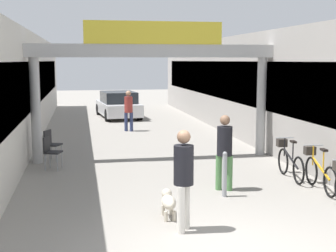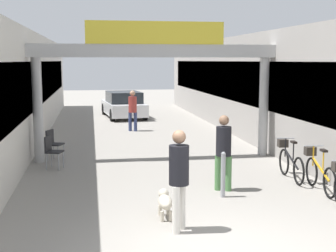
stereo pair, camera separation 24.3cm
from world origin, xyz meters
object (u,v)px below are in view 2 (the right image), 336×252
(pedestrian_with_dog, at_px, (179,174))
(bollard_post_metal, at_px, (223,174))
(bicycle_orange_second, at_px, (319,171))
(cafe_chair_black_farther, at_px, (53,142))
(pedestrian_carrying_crate, at_px, (133,108))
(bicycle_black_third, at_px, (290,161))
(cafe_chair_black_nearer, at_px, (52,149))
(pedestrian_companion, at_px, (224,148))
(dog_on_leash, at_px, (165,201))
(parked_car_white, at_px, (124,105))

(pedestrian_with_dog, xyz_separation_m, bollard_post_metal, (1.30, 1.82, -0.51))
(bicycle_orange_second, distance_m, cafe_chair_black_farther, 7.48)
(pedestrian_carrying_crate, bearing_deg, bicycle_black_third, -69.83)
(cafe_chair_black_nearer, xyz_separation_m, cafe_chair_black_farther, (-0.06, 1.17, 0.00))
(bicycle_orange_second, xyz_separation_m, cafe_chair_black_farther, (-6.12, 4.30, 0.10))
(bicycle_black_third, bearing_deg, bollard_post_metal, -148.50)
(pedestrian_with_dog, distance_m, bollard_post_metal, 2.29)
(pedestrian_companion, relative_size, dog_on_leash, 2.55)
(bicycle_orange_second, bearing_deg, cafe_chair_black_nearer, 152.76)
(bicycle_black_third, height_order, parked_car_white, parked_car_white)
(pedestrian_companion, xyz_separation_m, pedestrian_carrying_crate, (-1.21, 9.25, -0.02))
(pedestrian_with_dog, bearing_deg, bollard_post_metal, 54.41)
(pedestrian_carrying_crate, relative_size, cafe_chair_black_farther, 1.88)
(pedestrian_with_dog, distance_m, pedestrian_companion, 2.73)
(pedestrian_with_dog, distance_m, bicycle_orange_second, 4.11)
(dog_on_leash, distance_m, bicycle_black_third, 4.20)
(pedestrian_with_dog, distance_m, pedestrian_carrying_crate, 11.56)
(parked_car_white, bearing_deg, dog_on_leash, -91.16)
(bollard_post_metal, relative_size, cafe_chair_black_nearer, 1.11)
(dog_on_leash, height_order, bicycle_black_third, bicycle_black_third)
(pedestrian_carrying_crate, distance_m, bicycle_black_third, 9.05)
(pedestrian_carrying_crate, bearing_deg, bicycle_orange_second, -70.92)
(pedestrian_with_dog, distance_m, cafe_chair_black_farther, 6.79)
(dog_on_leash, xyz_separation_m, cafe_chair_black_farther, (-2.44, 5.54, 0.24))
(pedestrian_with_dog, relative_size, cafe_chair_black_farther, 1.97)
(parked_car_white, bearing_deg, pedestrian_companion, -84.89)
(pedestrian_with_dog, distance_m, parked_car_white, 16.33)
(bicycle_black_third, distance_m, bollard_post_metal, 2.41)
(pedestrian_companion, relative_size, pedestrian_carrying_crate, 1.02)
(cafe_chair_black_nearer, bearing_deg, pedestrian_carrying_crate, 66.96)
(cafe_chair_black_nearer, bearing_deg, bicycle_black_third, -19.01)
(pedestrian_carrying_crate, relative_size, parked_car_white, 0.40)
(parked_car_white, bearing_deg, cafe_chair_black_nearer, -103.53)
(pedestrian_companion, height_order, bollard_post_metal, pedestrian_companion)
(pedestrian_companion, distance_m, cafe_chair_black_nearer, 4.85)
(bicycle_orange_second, relative_size, bicycle_black_third, 1.00)
(cafe_chair_black_nearer, bearing_deg, bicycle_orange_second, -27.24)
(pedestrian_carrying_crate, bearing_deg, cafe_chair_black_farther, -117.95)
(cafe_chair_black_nearer, relative_size, parked_car_white, 0.21)
(pedestrian_carrying_crate, xyz_separation_m, cafe_chair_black_farther, (-2.81, -5.29, -0.42))
(bollard_post_metal, bearing_deg, cafe_chair_black_farther, 130.96)
(pedestrian_carrying_crate, height_order, dog_on_leash, pedestrian_carrying_crate)
(cafe_chair_black_farther, distance_m, parked_car_white, 10.43)
(parked_car_white, bearing_deg, bicycle_black_third, -76.57)
(pedestrian_carrying_crate, bearing_deg, pedestrian_companion, -82.57)
(pedestrian_with_dog, xyz_separation_m, bicycle_black_third, (3.36, 3.08, -0.57))
(pedestrian_with_dog, bearing_deg, bicycle_black_third, 42.51)
(pedestrian_companion, xyz_separation_m, cafe_chair_black_nearer, (-3.95, 2.78, -0.44))
(pedestrian_companion, bearing_deg, bicycle_orange_second, -9.14)
(pedestrian_companion, distance_m, bicycle_black_third, 2.13)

